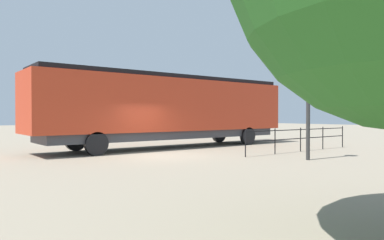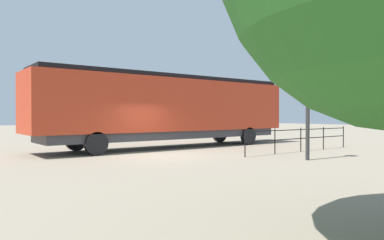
% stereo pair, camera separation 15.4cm
% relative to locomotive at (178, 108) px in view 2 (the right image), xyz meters
% --- Properties ---
extents(ground_plane, '(120.00, 120.00, 0.00)m').
position_rel_locomotive_xyz_m(ground_plane, '(3.21, -3.25, -2.31)').
color(ground_plane, gray).
extents(locomotive, '(3.02, 15.77, 4.13)m').
position_rel_locomotive_xyz_m(locomotive, '(0.00, 0.00, 0.00)').
color(locomotive, red).
rests_on(locomotive, ground_plane).
extents(lamp_post, '(0.57, 0.57, 5.61)m').
position_rel_locomotive_xyz_m(lamp_post, '(8.33, 0.70, 1.87)').
color(lamp_post, '#2D2D2D').
rests_on(lamp_post, ground_plane).
extents(platform_fence, '(0.05, 8.20, 1.23)m').
position_rel_locomotive_xyz_m(platform_fence, '(6.02, 3.46, -1.52)').
color(platform_fence, black).
rests_on(platform_fence, ground_plane).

